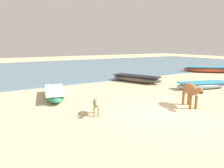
{
  "coord_description": "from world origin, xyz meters",
  "views": [
    {
      "loc": [
        -5.98,
        -5.93,
        2.66
      ],
      "look_at": [
        -0.16,
        3.54,
        0.6
      ],
      "focal_mm": 34.79,
      "sensor_mm": 36.0,
      "label": 1
    }
  ],
  "objects": [
    {
      "name": "fishing_boat_1",
      "position": [
        5.32,
        2.11,
        0.24
      ],
      "size": [
        3.46,
        1.89,
        0.63
      ],
      "rotation": [
        0.0,
        0.0,
        5.96
      ],
      "color": "#8CA5B7",
      "rests_on": "ground"
    },
    {
      "name": "fishing_boat_0",
      "position": [
        12.44,
        6.63,
        0.3
      ],
      "size": [
        4.09,
        3.94,
        0.76
      ],
      "rotation": [
        0.0,
        0.0,
        5.53
      ],
      "color": "#B74733",
      "rests_on": "ground"
    },
    {
      "name": "calf_near_dun",
      "position": [
        -2.36,
        1.09,
        0.45
      ],
      "size": [
        0.61,
        0.91,
        0.62
      ],
      "rotation": [
        0.0,
        0.0,
        4.22
      ],
      "color": "tan",
      "rests_on": "ground"
    },
    {
      "name": "fishing_boat_3",
      "position": [
        -2.89,
        4.51,
        0.25
      ],
      "size": [
        1.7,
        3.42,
        0.65
      ],
      "rotation": [
        0.0,
        0.0,
        1.32
      ],
      "color": "#338C66",
      "rests_on": "ground"
    },
    {
      "name": "cow_adult_brown",
      "position": [
        1.53,
        -0.06,
        0.74
      ],
      "size": [
        0.93,
        1.52,
        1.03
      ],
      "rotation": [
        0.0,
        0.0,
        4.29
      ],
      "color": "brown",
      "rests_on": "ground"
    },
    {
      "name": "sea_water",
      "position": [
        0.0,
        17.32,
        0.04
      ],
      "size": [
        60.0,
        20.0,
        0.08
      ],
      "primitive_type": "cube",
      "color": "slate",
      "rests_on": "ground"
    },
    {
      "name": "fishing_boat_4",
      "position": [
        3.38,
        5.99,
        0.26
      ],
      "size": [
        2.35,
        3.88,
        0.68
      ],
      "rotation": [
        0.0,
        0.0,
        5.1
      ],
      "color": "#5B5651",
      "rests_on": "ground"
    },
    {
      "name": "ground",
      "position": [
        0.0,
        0.0,
        0.0
      ],
      "size": [
        80.0,
        80.0,
        0.0
      ],
      "primitive_type": "plane",
      "color": "beige"
    }
  ]
}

